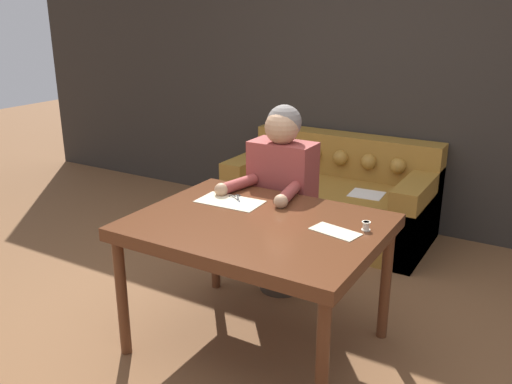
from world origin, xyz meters
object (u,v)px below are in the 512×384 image
(dining_table, at_px, (257,234))
(couch, at_px, (332,199))
(thread_spool, at_px, (366,226))
(scissors, at_px, (237,199))
(person, at_px, (281,199))

(dining_table, relative_size, couch, 0.79)
(dining_table, xyz_separation_m, thread_spool, (0.53, 0.17, 0.09))
(couch, xyz_separation_m, scissors, (0.02, -1.49, 0.46))
(person, bearing_deg, thread_spool, -32.37)
(dining_table, height_order, scissors, scissors)
(person, xyz_separation_m, thread_spool, (0.72, -0.46, 0.13))
(person, distance_m, thread_spool, 0.86)
(couch, distance_m, thread_spool, 1.82)
(thread_spool, bearing_deg, person, 147.63)
(dining_table, relative_size, person, 1.03)
(dining_table, xyz_separation_m, person, (-0.19, 0.63, -0.03))
(scissors, bearing_deg, person, 79.05)
(person, distance_m, scissors, 0.42)
(couch, xyz_separation_m, thread_spool, (0.82, -1.55, 0.48))
(dining_table, height_order, couch, couch)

